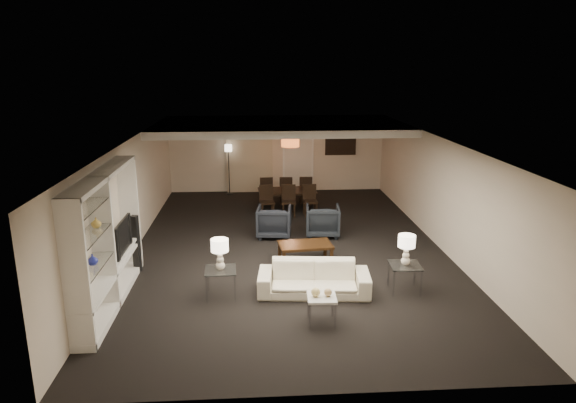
# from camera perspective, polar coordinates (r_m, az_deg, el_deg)

# --- Properties ---
(floor) EXTENTS (11.00, 11.00, 0.00)m
(floor) POSITION_cam_1_polar(r_m,az_deg,el_deg) (11.94, 0.00, -5.10)
(floor) COLOR black
(floor) RESTS_ON ground
(ceiling) EXTENTS (7.00, 11.00, 0.02)m
(ceiling) POSITION_cam_1_polar(r_m,az_deg,el_deg) (11.33, 0.00, 6.85)
(ceiling) COLOR silver
(ceiling) RESTS_ON ground
(wall_back) EXTENTS (7.00, 0.02, 2.50)m
(wall_back) POSITION_cam_1_polar(r_m,az_deg,el_deg) (16.95, -1.24, 5.33)
(wall_back) COLOR beige
(wall_back) RESTS_ON ground
(wall_front) EXTENTS (7.00, 0.02, 2.50)m
(wall_front) POSITION_cam_1_polar(r_m,az_deg,el_deg) (6.41, 3.34, -11.55)
(wall_front) COLOR beige
(wall_front) RESTS_ON ground
(wall_left) EXTENTS (0.02, 11.00, 2.50)m
(wall_left) POSITION_cam_1_polar(r_m,az_deg,el_deg) (11.87, -17.11, 0.41)
(wall_left) COLOR beige
(wall_left) RESTS_ON ground
(wall_right) EXTENTS (0.02, 11.00, 2.50)m
(wall_right) POSITION_cam_1_polar(r_m,az_deg,el_deg) (12.30, 16.49, 0.96)
(wall_right) COLOR beige
(wall_right) RESTS_ON ground
(ceiling_soffit) EXTENTS (7.00, 4.00, 0.20)m
(ceiling_soffit) POSITION_cam_1_polar(r_m,az_deg,el_deg) (14.80, -0.91, 8.41)
(ceiling_soffit) COLOR silver
(ceiling_soffit) RESTS_ON ceiling
(curtains) EXTENTS (1.50, 0.12, 2.40)m
(curtains) POSITION_cam_1_polar(r_m,az_deg,el_deg) (16.86, -4.30, 5.07)
(curtains) COLOR beige
(curtains) RESTS_ON wall_back
(door) EXTENTS (0.90, 0.05, 2.10)m
(door) POSITION_cam_1_polar(r_m,az_deg,el_deg) (17.00, 1.13, 4.68)
(door) COLOR silver
(door) RESTS_ON wall_back
(painting) EXTENTS (0.95, 0.04, 0.65)m
(painting) POSITION_cam_1_polar(r_m,az_deg,el_deg) (17.08, 5.85, 6.35)
(painting) COLOR #142D38
(painting) RESTS_ON wall_back
(media_unit) EXTENTS (0.38, 3.40, 2.35)m
(media_unit) POSITION_cam_1_polar(r_m,az_deg,el_deg) (9.43, -19.43, -4.02)
(media_unit) COLOR white
(media_unit) RESTS_ON wall_left
(pendant_light) EXTENTS (0.52, 0.52, 0.24)m
(pendant_light) POSITION_cam_1_polar(r_m,az_deg,el_deg) (14.89, 0.26, 6.58)
(pendant_light) COLOR #D8591E
(pendant_light) RESTS_ON ceiling_soffit
(sofa) EXTENTS (2.10, 0.98, 0.60)m
(sofa) POSITION_cam_1_polar(r_m,az_deg,el_deg) (9.55, 2.88, -8.54)
(sofa) COLOR beige
(sofa) RESTS_ON floor
(coffee_table) EXTENTS (1.18, 0.77, 0.40)m
(coffee_table) POSITION_cam_1_polar(r_m,az_deg,el_deg) (11.06, 1.92, -5.69)
(coffee_table) COLOR black
(coffee_table) RESTS_ON floor
(armchair_left) EXTENTS (0.90, 0.92, 0.76)m
(armchair_left) POSITION_cam_1_polar(r_m,az_deg,el_deg) (12.57, -1.57, -2.25)
(armchair_left) COLOR black
(armchair_left) RESTS_ON floor
(armchair_right) EXTENTS (0.88, 0.90, 0.76)m
(armchair_right) POSITION_cam_1_polar(r_m,az_deg,el_deg) (12.67, 3.87, -2.13)
(armchair_right) COLOR black
(armchair_right) RESTS_ON floor
(side_table_left) EXTENTS (0.58, 0.58, 0.52)m
(side_table_left) POSITION_cam_1_polar(r_m,az_deg,el_deg) (9.53, -7.45, -8.95)
(side_table_left) COLOR silver
(side_table_left) RESTS_ON floor
(side_table_right) EXTENTS (0.59, 0.59, 0.52)m
(side_table_right) POSITION_cam_1_polar(r_m,az_deg,el_deg) (9.90, 12.81, -8.27)
(side_table_right) COLOR white
(side_table_right) RESTS_ON floor
(table_lamp_left) EXTENTS (0.33, 0.33, 0.58)m
(table_lamp_left) POSITION_cam_1_polar(r_m,az_deg,el_deg) (9.32, -7.57, -5.86)
(table_lamp_left) COLOR #F0E1CA
(table_lamp_left) RESTS_ON side_table_left
(table_lamp_right) EXTENTS (0.35, 0.35, 0.58)m
(table_lamp_right) POSITION_cam_1_polar(r_m,az_deg,el_deg) (9.70, 13.00, -5.28)
(table_lamp_right) COLOR white
(table_lamp_right) RESTS_ON side_table_right
(marble_table) EXTENTS (0.49, 0.49, 0.47)m
(marble_table) POSITION_cam_1_polar(r_m,az_deg,el_deg) (8.59, 3.74, -11.86)
(marble_table) COLOR white
(marble_table) RESTS_ON floor
(gold_gourd_a) EXTENTS (0.15, 0.15, 0.15)m
(gold_gourd_a) POSITION_cam_1_polar(r_m,az_deg,el_deg) (8.45, 3.09, -10.03)
(gold_gourd_a) COLOR #E6CB79
(gold_gourd_a) RESTS_ON marble_table
(gold_gourd_b) EXTENTS (0.13, 0.13, 0.13)m
(gold_gourd_b) POSITION_cam_1_polar(r_m,az_deg,el_deg) (8.47, 4.46, -10.04)
(gold_gourd_b) COLOR tan
(gold_gourd_b) RESTS_ON marble_table
(television) EXTENTS (1.04, 0.14, 0.60)m
(television) POSITION_cam_1_polar(r_m,az_deg,el_deg) (9.95, -18.41, -3.70)
(television) COLOR black
(television) RESTS_ON media_unit
(vase_blue) EXTENTS (0.17, 0.17, 0.17)m
(vase_blue) POSITION_cam_1_polar(r_m,az_deg,el_deg) (8.66, -20.90, -6.05)
(vase_blue) COLOR #242C9E
(vase_blue) RESTS_ON media_unit
(vase_amber) EXTENTS (0.16, 0.16, 0.17)m
(vase_amber) POSITION_cam_1_polar(r_m,az_deg,el_deg) (8.82, -20.55, -2.22)
(vase_amber) COLOR gold
(vase_amber) RESTS_ON media_unit
(floor_speaker) EXTENTS (0.16, 0.16, 1.19)m
(floor_speaker) POSITION_cam_1_polar(r_m,az_deg,el_deg) (10.85, -16.53, -4.54)
(floor_speaker) COLOR black
(floor_speaker) RESTS_ON floor
(dining_table) EXTENTS (1.70, 1.00, 0.58)m
(dining_table) POSITION_cam_1_polar(r_m,az_deg,el_deg) (14.87, -0.08, 0.16)
(dining_table) COLOR black
(dining_table) RESTS_ON floor
(chair_nl) EXTENTS (0.45, 0.45, 0.87)m
(chair_nl) POSITION_cam_1_polar(r_m,az_deg,el_deg) (14.18, -2.33, -0.00)
(chair_nl) COLOR black
(chair_nl) RESTS_ON floor
(chair_nm) EXTENTS (0.42, 0.42, 0.87)m
(chair_nm) POSITION_cam_1_polar(r_m,az_deg,el_deg) (14.21, 0.09, 0.04)
(chair_nm) COLOR black
(chair_nm) RESTS_ON floor
(chair_nr) EXTENTS (0.42, 0.42, 0.87)m
(chair_nr) POSITION_cam_1_polar(r_m,az_deg,el_deg) (14.26, 2.49, 0.08)
(chair_nr) COLOR black
(chair_nr) RESTS_ON floor
(chair_fl) EXTENTS (0.43, 0.43, 0.87)m
(chair_fl) POSITION_cam_1_polar(r_m,az_deg,el_deg) (15.44, -2.46, 1.25)
(chair_fl) COLOR black
(chair_fl) RESTS_ON floor
(chair_fm) EXTENTS (0.42, 0.42, 0.87)m
(chair_fm) POSITION_cam_1_polar(r_m,az_deg,el_deg) (15.46, -0.24, 1.29)
(chair_fm) COLOR black
(chair_fm) RESTS_ON floor
(chair_fr) EXTENTS (0.43, 0.43, 0.87)m
(chair_fr) POSITION_cam_1_polar(r_m,az_deg,el_deg) (15.51, 1.97, 1.32)
(chair_fr) COLOR black
(chair_fr) RESTS_ON floor
(floor_lamp) EXTENTS (0.30, 0.30, 1.62)m
(floor_lamp) POSITION_cam_1_polar(r_m,az_deg,el_deg) (16.69, -6.58, 3.54)
(floor_lamp) COLOR black
(floor_lamp) RESTS_ON floor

